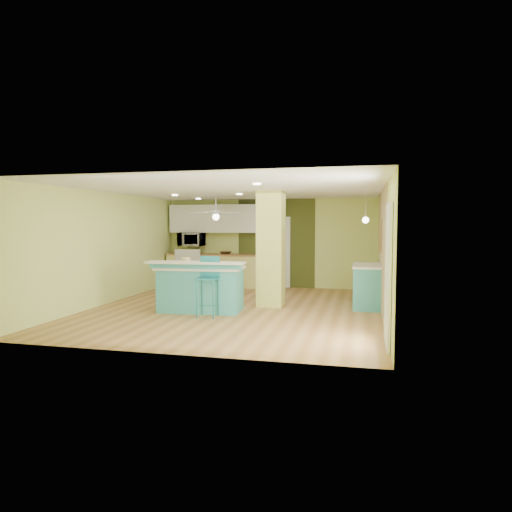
{
  "coord_description": "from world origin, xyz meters",
  "views": [
    {
      "loc": [
        2.6,
        -9.24,
        1.79
      ],
      "look_at": [
        0.34,
        0.4,
        1.1
      ],
      "focal_mm": 32.0,
      "sensor_mm": 36.0,
      "label": 1
    }
  ],
  "objects_px": {
    "canister": "(186,262)",
    "bar_stool": "(209,276)",
    "peninsula": "(201,288)",
    "fruit_bowl": "(225,253)",
    "side_counter": "(367,285)"
  },
  "relations": [
    {
      "from": "bar_stool",
      "to": "fruit_bowl",
      "type": "bearing_deg",
      "value": 100.83
    },
    {
      "from": "fruit_bowl",
      "to": "side_counter",
      "type": "bearing_deg",
      "value": -29.86
    },
    {
      "from": "bar_stool",
      "to": "side_counter",
      "type": "bearing_deg",
      "value": 29.47
    },
    {
      "from": "peninsula",
      "to": "bar_stool",
      "type": "height_order",
      "value": "bar_stool"
    },
    {
      "from": "peninsula",
      "to": "canister",
      "type": "height_order",
      "value": "canister"
    },
    {
      "from": "peninsula",
      "to": "canister",
      "type": "xyz_separation_m",
      "value": [
        -0.33,
        0.05,
        0.52
      ]
    },
    {
      "from": "canister",
      "to": "bar_stool",
      "type": "bearing_deg",
      "value": -37.78
    },
    {
      "from": "bar_stool",
      "to": "fruit_bowl",
      "type": "relative_size",
      "value": 3.78
    },
    {
      "from": "side_counter",
      "to": "canister",
      "type": "relative_size",
      "value": 7.68
    },
    {
      "from": "peninsula",
      "to": "canister",
      "type": "bearing_deg",
      "value": 168.27
    },
    {
      "from": "canister",
      "to": "peninsula",
      "type": "bearing_deg",
      "value": -7.79
    },
    {
      "from": "bar_stool",
      "to": "canister",
      "type": "xyz_separation_m",
      "value": [
        -0.67,
        0.52,
        0.23
      ]
    },
    {
      "from": "fruit_bowl",
      "to": "bar_stool",
      "type": "bearing_deg",
      "value": -77.48
    },
    {
      "from": "canister",
      "to": "side_counter",
      "type": "bearing_deg",
      "value": 19.44
    },
    {
      "from": "peninsula",
      "to": "fruit_bowl",
      "type": "relative_size",
      "value": 6.45
    }
  ]
}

